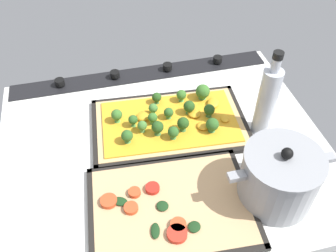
{
  "coord_description": "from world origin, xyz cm",
  "views": [
    {
      "loc": [
        13.67,
        60.18,
        69.22
      ],
      "look_at": [
        -1.26,
        -1.37,
        5.68
      ],
      "focal_mm": 39.63,
      "sensor_mm": 36.0,
      "label": 1
    }
  ],
  "objects_px": {
    "baking_tray_front": "(170,125)",
    "oil_bottle": "(267,101)",
    "veggie_pizza_back": "(169,207)",
    "broccoli_pizza": "(171,120)",
    "baking_tray_back": "(171,208)",
    "cooking_pot": "(279,177)"
  },
  "relations": [
    {
      "from": "baking_tray_back",
      "to": "cooking_pot",
      "type": "xyz_separation_m",
      "value": [
        -0.23,
        0.02,
        0.06
      ]
    },
    {
      "from": "broccoli_pizza",
      "to": "cooking_pot",
      "type": "bearing_deg",
      "value": 122.05
    },
    {
      "from": "baking_tray_front",
      "to": "oil_bottle",
      "type": "xyz_separation_m",
      "value": [
        -0.23,
        0.07,
        0.1
      ]
    },
    {
      "from": "cooking_pot",
      "to": "oil_bottle",
      "type": "height_order",
      "value": "oil_bottle"
    },
    {
      "from": "broccoli_pizza",
      "to": "veggie_pizza_back",
      "type": "distance_m",
      "value": 0.26
    },
    {
      "from": "baking_tray_back",
      "to": "oil_bottle",
      "type": "xyz_separation_m",
      "value": [
        -0.28,
        -0.18,
        0.1
      ]
    },
    {
      "from": "baking_tray_front",
      "to": "veggie_pizza_back",
      "type": "distance_m",
      "value": 0.25
    },
    {
      "from": "oil_bottle",
      "to": "broccoli_pizza",
      "type": "bearing_deg",
      "value": -17.61
    },
    {
      "from": "baking_tray_front",
      "to": "oil_bottle",
      "type": "distance_m",
      "value": 0.26
    },
    {
      "from": "veggie_pizza_back",
      "to": "cooking_pot",
      "type": "relative_size",
      "value": 1.46
    },
    {
      "from": "baking_tray_front",
      "to": "cooking_pot",
      "type": "distance_m",
      "value": 0.32
    },
    {
      "from": "veggie_pizza_back",
      "to": "broccoli_pizza",
      "type": "bearing_deg",
      "value": -105.19
    },
    {
      "from": "baking_tray_front",
      "to": "veggie_pizza_back",
      "type": "bearing_deg",
      "value": 75.84
    },
    {
      "from": "baking_tray_back",
      "to": "baking_tray_front",
      "type": "bearing_deg",
      "value": -103.08
    },
    {
      "from": "broccoli_pizza",
      "to": "veggie_pizza_back",
      "type": "bearing_deg",
      "value": 74.81
    },
    {
      "from": "baking_tray_back",
      "to": "veggie_pizza_back",
      "type": "height_order",
      "value": "veggie_pizza_back"
    },
    {
      "from": "cooking_pot",
      "to": "baking_tray_front",
      "type": "bearing_deg",
      "value": -57.01
    },
    {
      "from": "broccoli_pizza",
      "to": "cooking_pot",
      "type": "xyz_separation_m",
      "value": [
        -0.17,
        0.27,
        0.05
      ]
    },
    {
      "from": "broccoli_pizza",
      "to": "veggie_pizza_back",
      "type": "xyz_separation_m",
      "value": [
        0.07,
        0.25,
        -0.01
      ]
    },
    {
      "from": "baking_tray_back",
      "to": "oil_bottle",
      "type": "relative_size",
      "value": 1.54
    },
    {
      "from": "veggie_pizza_back",
      "to": "cooking_pot",
      "type": "xyz_separation_m",
      "value": [
        -0.23,
        0.02,
        0.05
      ]
    },
    {
      "from": "broccoli_pizza",
      "to": "cooking_pot",
      "type": "distance_m",
      "value": 0.32
    }
  ]
}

